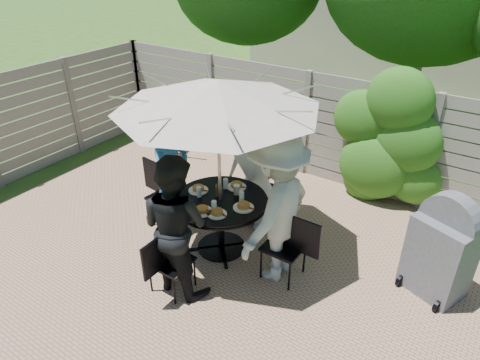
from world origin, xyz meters
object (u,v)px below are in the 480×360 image
Objects in this scene: person_back at (256,168)px; glass_right at (242,197)px; patio_table at (221,215)px; chair_front at (172,273)px; chair_right at (284,259)px; glass_front at (214,206)px; plate_extra at (217,213)px; umbrella at (217,94)px; chair_left at (168,208)px; plate_front at (202,210)px; plate_right at (243,206)px; person_front at (176,225)px; glass_back at (226,184)px; person_left at (172,177)px; glass_left at (199,192)px; plate_left at (198,189)px; coffee_cup at (237,190)px; syrup_jug at (219,191)px; person_right at (277,209)px; bbq_grill at (441,250)px; plate_back at (237,186)px; bicycle at (180,122)px.

person_back reaches higher than glass_right.
chair_front is (-0.01, -0.96, -0.29)m from patio_table.
glass_front is (-0.86, -0.25, 0.58)m from chair_right.
umbrella is at bearing 120.17° from plate_extra.
plate_front is at bearing -14.97° from chair_left.
glass_front is at bearing -135.29° from plate_right.
chair_front is 6.31× the size of glass_front.
person_front is 1.40m from chair_right.
glass_back reaches higher than chair_front.
glass_right is (-0.10, 0.11, 0.05)m from plate_right.
person_left is 12.06× the size of glass_left.
plate_left is 1.08× the size of plate_extra.
person_front is at bearing -101.21° from glass_front.
person_left reaches higher than glass_right.
person_front is at bearing -135.00° from person_left.
chair_right reaches higher than coffee_cup.
plate_right is 1.62× the size of syrup_jug.
umbrella reaches higher than plate_extra.
glass_left is at bearing -84.50° from person_right.
bbq_grill is at bearing 15.60° from syrup_jug.
person_front is 0.47m from plate_front.
person_back reaches higher than chair_front.
patio_table is 1.01m from chair_front.
umbrella is 1.40× the size of person_front.
patio_table is at bearing -90.79° from plate_back.
glass_right is at bearing -84.50° from person_left.
chair_front is at bearing -105.92° from plate_extra.
chair_left is at bearing 165.50° from glass_front.
person_front reaches higher than coffee_cup.
syrup_jug is (-0.06, -0.31, 0.06)m from plate_back.
plate_front is at bearing -66.55° from person_right.
plate_extra is at bearing 17.64° from plate_front.
person_left is 1.09m from glass_right.
plate_front is 1.86× the size of glass_front.
chair_right is (0.98, 0.82, -0.59)m from person_front.
plate_left is at bearing -143.94° from bbq_grill.
chair_left is at bearing -0.89° from chair_right.
bicycle is (-2.68, 1.94, -0.32)m from coffee_cup.
umbrella is 1.30m from syrup_jug.
plate_right is at bearing -0.79° from umbrella.
glass_front reaches higher than plate_left.
person_back is 1.87× the size of chair_right.
person_left is 7.03× the size of plate_extra.
person_left is 1.40m from chair_front.
plate_left is 0.62m from plate_extra.
glass_right is at bearing -45.29° from plate_back.
glass_left is at bearing -60.55° from bicycle.
bbq_grill is at bearing 9.35° from plate_back.
bicycle reaches higher than chair_front.
glass_right is at bearing -23.79° from glass_back.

